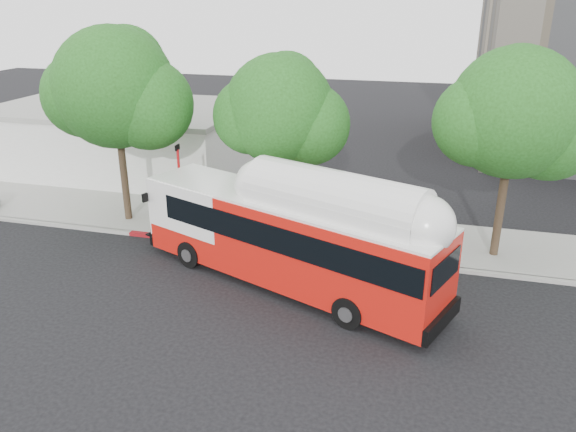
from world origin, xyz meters
name	(u,v)px	position (x,y,z in m)	size (l,w,h in m)	color
ground	(263,293)	(0.00, 0.00, 0.00)	(120.00, 120.00, 0.00)	black
sidewalk	(302,229)	(0.00, 6.50, 0.07)	(60.00, 5.00, 0.15)	gray
curb_strip	(288,251)	(0.00, 3.90, 0.07)	(60.00, 0.30, 0.15)	gray
red_curb_segment	(227,244)	(-3.00, 3.90, 0.08)	(10.00, 0.32, 0.16)	maroon
street_tree_left	(124,93)	(-8.53, 5.56, 6.60)	(6.67, 5.80, 9.74)	#2D2116
street_tree_mid	(288,114)	(-0.59, 6.06, 5.91)	(5.75, 5.00, 8.62)	#2D2116
street_tree_right	(525,119)	(9.44, 5.86, 6.26)	(6.21, 5.40, 9.18)	#2D2116
low_commercial_bldg	(123,137)	(-14.00, 14.00, 2.15)	(16.20, 10.20, 4.25)	silver
transit_bus	(289,240)	(0.77, 1.01, 1.93)	(13.88, 7.48, 4.14)	red
signal_pole	(180,189)	(-5.56, 4.70, 2.30)	(0.13, 0.42, 4.48)	red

